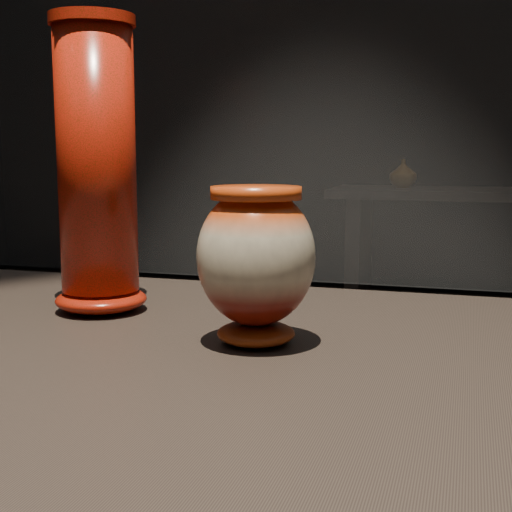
{
  "coord_description": "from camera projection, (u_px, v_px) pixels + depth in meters",
  "views": [
    {
      "loc": [
        0.17,
        -0.7,
        1.12
      ],
      "look_at": [
        -0.05,
        0.05,
        1.0
      ],
      "focal_mm": 50.0,
      "sensor_mm": 36.0,
      "label": 1
    }
  ],
  "objects": [
    {
      "name": "tall_vase",
      "position": [
        97.0,
        172.0,
        0.94
      ],
      "size": [
        0.14,
        0.14,
        0.39
      ],
      "rotation": [
        0.0,
        0.0,
        0.15
      ],
      "color": "red",
      "rests_on": "display_plinth"
    },
    {
      "name": "back_vase_left",
      "position": [
        403.0,
        174.0,
        4.03
      ],
      "size": [
        0.18,
        0.18,
        0.16
      ],
      "primitive_type": "imported",
      "rotation": [
        0.0,
        0.0,
        1.37
      ],
      "color": "#966115",
      "rests_on": "back_shelf"
    },
    {
      "name": "main_vase",
      "position": [
        256.0,
        259.0,
        0.79
      ],
      "size": [
        0.16,
        0.16,
        0.18
      ],
      "rotation": [
        0.0,
        0.0,
        -0.25
      ],
      "color": "#641108",
      "rests_on": "display_plinth"
    }
  ]
}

